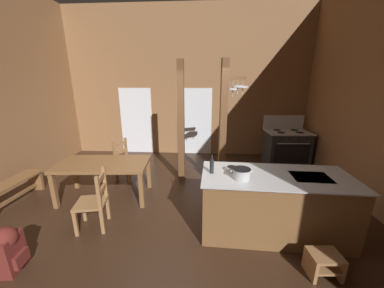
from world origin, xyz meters
name	(u,v)px	position (x,y,z in m)	size (l,w,h in m)	color
ground_plane	(169,218)	(0.00, 0.00, -0.05)	(7.89, 7.67, 0.10)	#382316
wall_back	(187,84)	(0.00, 3.51, 2.17)	(7.89, 0.14, 4.34)	#93663F
glazed_door_back_left	(137,121)	(-1.60, 3.43, 1.02)	(1.00, 0.01, 2.05)	white
glazed_panel_back_right	(198,122)	(0.35, 3.43, 1.02)	(0.84, 0.01, 2.05)	white
kitchen_island	(273,204)	(1.66, -0.27, 0.47)	(2.19, 1.03, 0.94)	brown
stove_range	(286,147)	(2.85, 2.71, 0.48)	(1.19, 0.88, 1.32)	#2B2B2B
support_post_with_pot_rack	(225,120)	(1.00, 1.31, 1.46)	(0.58, 0.28, 2.69)	brown
support_post_center	(181,124)	(0.07, 1.43, 1.34)	(0.14, 0.14, 2.69)	brown
step_stool	(324,262)	(2.05, -1.05, 0.18)	(0.38, 0.31, 0.30)	#9E7044
dining_table	(104,167)	(-1.35, 0.56, 0.65)	(1.77, 1.04, 0.74)	brown
ladderback_chair_near_window	(126,161)	(-1.26, 1.43, 0.45)	(0.57, 0.57, 0.95)	#9E7044
ladderback_chair_by_post	(94,201)	(-1.10, -0.36, 0.45)	(0.52, 0.52, 0.95)	#9E7044
bench_along_left_wall	(11,189)	(-3.02, 0.19, 0.30)	(0.38, 1.27, 0.44)	brown
backpack	(7,249)	(-1.74, -1.24, 0.31)	(0.33, 0.35, 0.60)	maroon
stockpot_on_counter	(242,174)	(1.13, -0.41, 1.01)	(0.31, 0.24, 0.15)	silver
mixing_bowl_on_counter	(232,169)	(1.02, -0.14, 0.97)	(0.18, 0.18, 0.07)	silver
bottle_tall_on_counter	(212,166)	(0.71, -0.25, 1.05)	(0.06, 0.06, 0.28)	#1E2328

